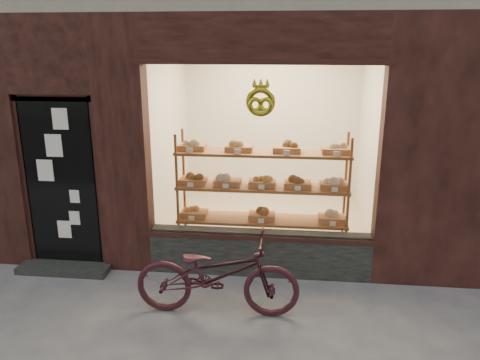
# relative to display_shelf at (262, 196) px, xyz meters

# --- Properties ---
(display_shelf) EXTENTS (2.20, 0.45, 1.70)m
(display_shelf) POSITION_rel_display_shelf_xyz_m (0.00, 0.00, 0.00)
(display_shelf) COLOR brown
(display_shelf) RESTS_ON ground
(bicycle) EXTENTS (1.73, 0.64, 0.90)m
(bicycle) POSITION_rel_display_shelf_xyz_m (-0.38, -1.37, -0.42)
(bicycle) COLOR #37151D
(bicycle) RESTS_ON ground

